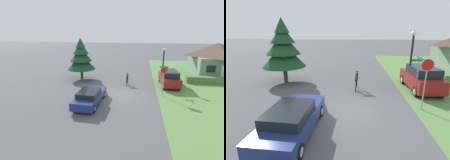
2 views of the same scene
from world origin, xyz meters
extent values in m
plane|color=#515154|center=(0.00, 0.00, 0.00)|extent=(140.00, 140.00, 0.00)
cube|color=navy|center=(-2.24, -2.15, 0.59)|extent=(2.08, 4.88, 0.67)
cube|color=black|center=(-2.26, -2.47, 1.14)|extent=(1.74, 2.41, 0.43)
cylinder|color=black|center=(-2.99, -0.49, 0.31)|extent=(0.28, 0.63, 0.62)
cylinder|color=#ADADB2|center=(-2.99, -0.49, 0.31)|extent=(0.28, 0.37, 0.36)
cylinder|color=black|center=(-1.34, -0.56, 0.31)|extent=(0.28, 0.63, 0.62)
cylinder|color=#ADADB2|center=(-1.34, -0.56, 0.31)|extent=(0.28, 0.37, 0.36)
cylinder|color=black|center=(-3.15, -3.74, 0.31)|extent=(0.28, 0.63, 0.62)
cylinder|color=#ADADB2|center=(-3.15, -3.74, 0.31)|extent=(0.28, 0.37, 0.36)
cylinder|color=black|center=(-1.49, -3.82, 0.31)|extent=(0.28, 0.63, 0.62)
cylinder|color=#ADADB2|center=(-1.49, -3.82, 0.31)|extent=(0.28, 0.37, 0.36)
torus|color=black|center=(0.61, 3.37, 0.34)|extent=(0.09, 0.73, 0.73)
torus|color=black|center=(0.68, 4.42, 0.34)|extent=(0.09, 0.73, 0.73)
cylinder|color=#B21E1E|center=(0.63, 3.63, 0.51)|extent=(0.05, 0.18, 0.59)
cylinder|color=#B21E1E|center=(0.66, 4.02, 0.53)|extent=(0.08, 0.66, 0.63)
cylinder|color=#B21E1E|center=(0.65, 3.95, 0.82)|extent=(0.09, 0.78, 0.06)
cylinder|color=#B21E1E|center=(0.62, 3.54, 0.28)|extent=(0.06, 0.35, 0.15)
cylinder|color=#B21E1E|center=(0.62, 3.46, 0.57)|extent=(0.05, 0.22, 0.47)
cylinder|color=#B21E1E|center=(0.68, 4.38, 0.59)|extent=(0.04, 0.12, 0.49)
cylinder|color=black|center=(0.68, 4.34, 0.83)|extent=(0.44, 0.05, 0.02)
ellipsoid|color=black|center=(0.62, 3.56, 0.82)|extent=(0.09, 0.21, 0.05)
cylinder|color=black|center=(0.63, 3.55, 0.63)|extent=(0.13, 0.26, 0.49)
cylinder|color=black|center=(0.63, 3.71, 0.55)|extent=(0.13, 0.26, 0.65)
cylinder|color=tan|center=(0.63, 3.63, 0.25)|extent=(0.08, 0.08, 0.30)
cylinder|color=tan|center=(0.68, 3.79, 0.16)|extent=(0.17, 0.08, 0.21)
cylinder|color=black|center=(0.64, 3.85, 1.04)|extent=(0.27, 0.71, 0.53)
cylinder|color=black|center=(0.67, 4.10, 1.01)|extent=(0.09, 0.26, 0.36)
cylinder|color=black|center=(0.67, 4.38, 1.01)|extent=(0.09, 0.26, 0.36)
sphere|color=tan|center=(0.67, 4.14, 1.35)|extent=(0.19, 0.19, 0.19)
ellipsoid|color=black|center=(0.67, 4.14, 1.40)|extent=(0.22, 0.18, 0.12)
cube|color=maroon|center=(5.56, 4.39, 0.78)|extent=(2.06, 4.50, 0.94)
cube|color=black|center=(5.57, 4.22, 1.56)|extent=(1.77, 2.77, 0.61)
cylinder|color=black|center=(4.65, 5.87, 0.37)|extent=(0.26, 0.75, 0.74)
cylinder|color=#ADADB2|center=(4.65, 5.87, 0.37)|extent=(0.26, 0.44, 0.43)
cylinder|color=black|center=(6.37, 5.93, 0.37)|extent=(0.26, 0.75, 0.74)
cylinder|color=#ADADB2|center=(6.37, 5.93, 0.37)|extent=(0.26, 0.44, 0.43)
cylinder|color=black|center=(4.76, 2.86, 0.37)|extent=(0.26, 0.75, 0.74)
cylinder|color=#ADADB2|center=(4.76, 2.86, 0.37)|extent=(0.26, 0.44, 0.43)
cylinder|color=black|center=(6.47, 2.92, 0.37)|extent=(0.26, 0.75, 0.74)
cylinder|color=#ADADB2|center=(6.47, 2.92, 0.37)|extent=(0.26, 0.44, 0.43)
cylinder|color=gray|center=(4.41, 0.77, 1.19)|extent=(0.07, 0.07, 2.38)
cylinder|color=red|center=(4.41, 0.77, 2.67)|extent=(0.66, 0.03, 0.66)
cylinder|color=silver|center=(4.41, 0.77, 2.67)|extent=(0.70, 0.03, 0.70)
cylinder|color=black|center=(4.81, 4.90, 2.03)|extent=(0.16, 0.16, 4.07)
sphere|color=white|center=(4.81, 4.90, 4.22)|extent=(0.34, 0.34, 0.34)
cone|color=black|center=(4.81, 4.90, 4.39)|extent=(0.21, 0.21, 0.14)
cylinder|color=gray|center=(4.65, 2.76, 1.26)|extent=(0.06, 0.06, 2.51)
cube|color=#197238|center=(4.65, 2.76, 2.57)|extent=(0.90, 0.03, 0.16)
cube|color=#197238|center=(4.65, 2.76, 2.73)|extent=(0.03, 0.90, 0.16)
cylinder|color=#4C3823|center=(-5.55, 5.40, 0.71)|extent=(0.35, 0.35, 1.41)
cone|color=#194723|center=(-5.55, 5.40, 2.38)|extent=(3.67, 3.67, 1.94)
cone|color=#194723|center=(-5.55, 5.40, 3.33)|extent=(2.87, 2.87, 1.70)
cone|color=#194723|center=(-5.55, 5.40, 4.15)|extent=(2.06, 2.06, 1.47)
cone|color=#194723|center=(-5.55, 5.40, 4.84)|extent=(1.25, 1.25, 1.24)
camera|label=1|loc=(2.00, -16.32, 6.51)|focal=28.00mm
camera|label=2|loc=(0.42, -8.96, 4.56)|focal=28.00mm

